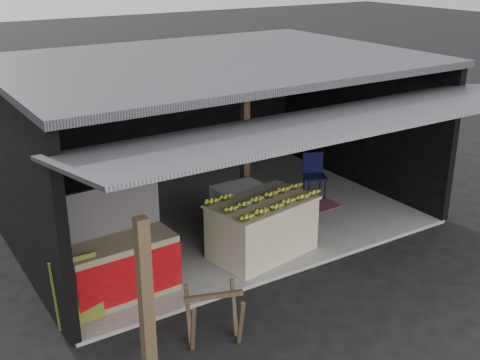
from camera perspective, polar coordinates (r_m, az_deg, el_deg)
ground at (r=9.58m, az=5.24°, el=-8.84°), size 80.00×80.00×0.00m
concrete_slab at (r=11.41m, az=-2.44°, el=-3.48°), size 7.00×5.00×0.06m
shophouse at (r=10.99m, az=-3.44°, el=6.98°), size 7.40×7.29×3.02m
banana_table at (r=9.81m, az=2.11°, el=-4.49°), size 1.85×1.31×0.94m
banana_pile at (r=9.58m, az=2.16°, el=-1.46°), size 1.71×1.19×0.19m
white_crate at (r=10.41m, az=-0.15°, el=-2.96°), size 0.84×0.58×0.93m
neighbor_stall at (r=8.82m, az=-11.22°, el=-7.93°), size 1.58×0.76×1.60m
green_signboard at (r=8.36m, az=-15.16°, el=-10.12°), size 0.63×0.20×0.93m
sawhorse at (r=7.77m, az=-2.47°, el=-12.44°), size 0.83×0.82×0.73m
water_barrel at (r=10.65m, az=5.25°, el=-3.64°), size 0.36×0.36×0.54m
plastic_chair at (r=12.20m, az=7.01°, el=0.84°), size 0.55×0.55×0.89m
magenta_rug at (r=11.82m, az=5.41°, el=-2.49°), size 1.54×1.06×0.01m
picture_frames at (r=12.77m, az=-8.72°, el=7.96°), size 1.62×0.04×0.46m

